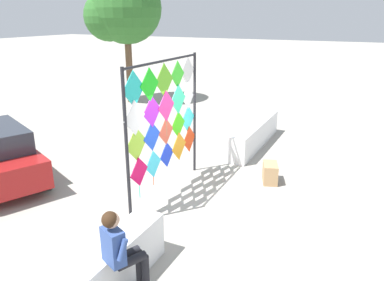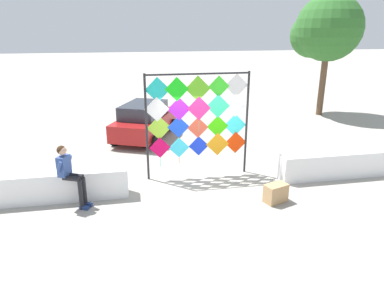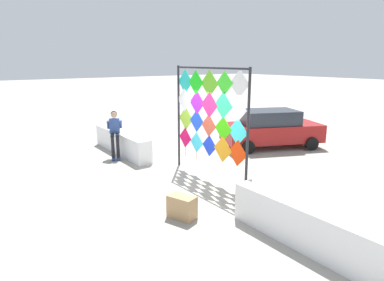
% 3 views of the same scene
% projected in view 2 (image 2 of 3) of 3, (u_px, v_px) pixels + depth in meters
% --- Properties ---
extents(ground, '(120.00, 120.00, 0.00)m').
position_uv_depth(ground, '(206.00, 184.00, 10.14)').
color(ground, '#9E998E').
extents(plaza_ledge_left, '(3.71, 0.52, 0.80)m').
position_uv_depth(plaza_ledge_left, '(57.00, 186.00, 9.07)').
color(plaza_ledge_left, white).
rests_on(plaza_ledge_left, ground).
extents(plaza_ledge_right, '(3.71, 0.52, 0.80)m').
position_uv_depth(plaza_ledge_right, '(338.00, 165.00, 10.50)').
color(plaza_ledge_right, white).
rests_on(plaza_ledge_right, ground).
extents(kite_display_rack, '(3.14, 0.07, 3.20)m').
position_uv_depth(kite_display_rack, '(198.00, 116.00, 10.13)').
color(kite_display_rack, '#232328').
rests_on(kite_display_rack, ground).
extents(seated_vendor, '(0.79, 0.64, 1.64)m').
position_uv_depth(seated_vendor, '(69.00, 171.00, 8.56)').
color(seated_vendor, black).
rests_on(seated_vendor, ground).
extents(parked_car, '(3.03, 4.13, 1.47)m').
position_uv_depth(parked_car, '(145.00, 120.00, 14.22)').
color(parked_car, maroon).
rests_on(parked_car, ground).
extents(cardboard_box_large, '(0.68, 0.53, 0.50)m').
position_uv_depth(cardboard_box_large, '(276.00, 193.00, 9.00)').
color(cardboard_box_large, tan).
rests_on(cardboard_box_large, ground).
extents(tree_broadleaf, '(3.27, 3.44, 6.03)m').
position_uv_depth(tree_broadleaf, '(324.00, 29.00, 17.02)').
color(tree_broadleaf, brown).
rests_on(tree_broadleaf, ground).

